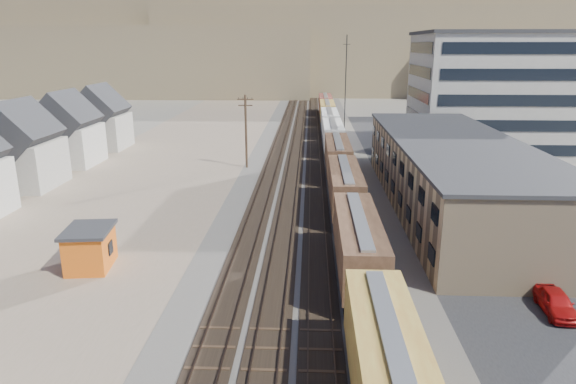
{
  "coord_description": "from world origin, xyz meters",
  "views": [
    {
      "loc": [
        0.28,
        -27.04,
        16.49
      ],
      "look_at": [
        -1.79,
        19.69,
        3.0
      ],
      "focal_mm": 32.0,
      "sensor_mm": 36.0,
      "label": 1
    }
  ],
  "objects_px": {
    "freight_train": "(335,144)",
    "parked_car_red": "(556,303)",
    "utility_pole_north": "(246,130)",
    "maintenance_shed": "(90,248)",
    "parked_car_blue": "(500,161)"
  },
  "relations": [
    {
      "from": "freight_train",
      "to": "parked_car_blue",
      "type": "relative_size",
      "value": 24.79
    },
    {
      "from": "parked_car_red",
      "to": "parked_car_blue",
      "type": "xyz_separation_m",
      "value": [
        10.98,
        41.72,
        -0.06
      ]
    },
    {
      "from": "utility_pole_north",
      "to": "parked_car_red",
      "type": "bearing_deg",
      "value": -57.9
    },
    {
      "from": "utility_pole_north",
      "to": "parked_car_blue",
      "type": "relative_size",
      "value": 2.07
    },
    {
      "from": "parked_car_red",
      "to": "parked_car_blue",
      "type": "height_order",
      "value": "parked_car_red"
    },
    {
      "from": "parked_car_red",
      "to": "freight_train",
      "type": "bearing_deg",
      "value": 109.93
    },
    {
      "from": "maintenance_shed",
      "to": "parked_car_red",
      "type": "bearing_deg",
      "value": -9.68
    },
    {
      "from": "utility_pole_north",
      "to": "maintenance_shed",
      "type": "distance_m",
      "value": 34.61
    },
    {
      "from": "utility_pole_north",
      "to": "maintenance_shed",
      "type": "relative_size",
      "value": 2.12
    },
    {
      "from": "freight_train",
      "to": "parked_car_blue",
      "type": "bearing_deg",
      "value": -1.99
    },
    {
      "from": "parked_car_blue",
      "to": "freight_train",
      "type": "bearing_deg",
      "value": 145.67
    },
    {
      "from": "maintenance_shed",
      "to": "parked_car_blue",
      "type": "height_order",
      "value": "maintenance_shed"
    },
    {
      "from": "freight_train",
      "to": "parked_car_red",
      "type": "height_order",
      "value": "freight_train"
    },
    {
      "from": "utility_pole_north",
      "to": "freight_train",
      "type": "bearing_deg",
      "value": 15.87
    },
    {
      "from": "freight_train",
      "to": "utility_pole_north",
      "type": "distance_m",
      "value": 13.03
    }
  ]
}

